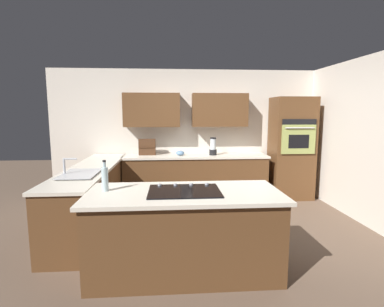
% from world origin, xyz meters
% --- Properties ---
extents(ground_plane, '(14.00, 14.00, 0.00)m').
position_xyz_m(ground_plane, '(0.00, 0.00, 0.00)').
color(ground_plane, brown).
extents(wall_back, '(6.00, 0.44, 2.60)m').
position_xyz_m(wall_back, '(0.07, -2.05, 1.42)').
color(wall_back, silver).
rests_on(wall_back, ground).
extents(wall_left, '(0.10, 4.00, 2.60)m').
position_xyz_m(wall_left, '(-2.45, -0.30, 1.30)').
color(wall_left, silver).
rests_on(wall_left, ground).
extents(lower_cabinets_back, '(2.80, 0.60, 0.86)m').
position_xyz_m(lower_cabinets_back, '(0.10, -1.72, 0.43)').
color(lower_cabinets_back, brown).
rests_on(lower_cabinets_back, ground).
extents(countertop_back, '(2.84, 0.64, 0.04)m').
position_xyz_m(countertop_back, '(0.10, -1.72, 0.88)').
color(countertop_back, silver).
rests_on(countertop_back, lower_cabinets_back).
extents(lower_cabinets_side, '(0.60, 2.90, 0.86)m').
position_xyz_m(lower_cabinets_side, '(1.82, -0.55, 0.43)').
color(lower_cabinets_side, brown).
rests_on(lower_cabinets_side, ground).
extents(countertop_side, '(0.64, 2.94, 0.04)m').
position_xyz_m(countertop_side, '(1.82, -0.55, 0.88)').
color(countertop_side, silver).
rests_on(countertop_side, lower_cabinets_side).
extents(island_base, '(1.99, 0.86, 0.86)m').
position_xyz_m(island_base, '(0.45, 0.97, 0.43)').
color(island_base, brown).
rests_on(island_base, ground).
extents(island_top, '(2.07, 0.94, 0.04)m').
position_xyz_m(island_top, '(0.45, 0.97, 0.88)').
color(island_top, silver).
rests_on(island_top, island_base).
extents(wall_oven, '(0.80, 0.66, 2.04)m').
position_xyz_m(wall_oven, '(-1.85, -1.72, 1.02)').
color(wall_oven, brown).
rests_on(wall_oven, ground).
extents(sink_unit, '(0.46, 0.70, 0.23)m').
position_xyz_m(sink_unit, '(1.83, 0.01, 0.92)').
color(sink_unit, '#515456').
rests_on(sink_unit, countertop_side).
extents(cooktop, '(0.76, 0.56, 0.03)m').
position_xyz_m(cooktop, '(0.45, 0.97, 0.91)').
color(cooktop, black).
rests_on(cooktop, island_top).
extents(blender, '(0.15, 0.15, 0.35)m').
position_xyz_m(blender, '(-0.25, -1.71, 1.05)').
color(blender, black).
rests_on(blender, countertop_back).
extents(mixing_bowl, '(0.17, 0.17, 0.09)m').
position_xyz_m(mixing_bowl, '(0.40, -1.71, 0.95)').
color(mixing_bowl, '#668CB2').
rests_on(mixing_bowl, countertop_back).
extents(spice_rack, '(0.33, 0.11, 0.32)m').
position_xyz_m(spice_rack, '(1.05, -1.80, 1.06)').
color(spice_rack, '#472B19').
rests_on(spice_rack, countertop_back).
extents(oil_bottle, '(0.07, 0.07, 0.34)m').
position_xyz_m(oil_bottle, '(1.29, 0.89, 1.04)').
color(oil_bottle, silver).
rests_on(oil_bottle, island_top).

